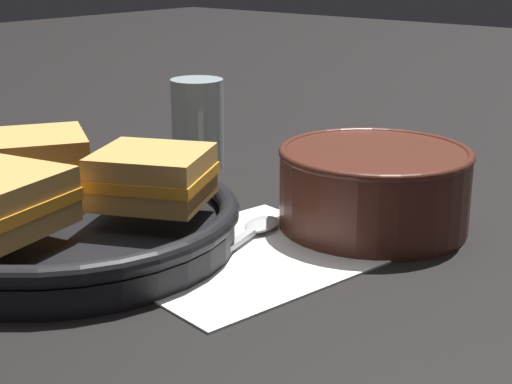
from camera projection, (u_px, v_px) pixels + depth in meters
ground_plane at (240, 226)px, 0.75m from camera, size 4.00×4.00×0.00m
napkin at (242, 256)px, 0.67m from camera, size 0.24×0.22×0.00m
soup_bowl at (374, 183)px, 0.74m from camera, size 0.18×0.18×0.08m
spoon at (253, 230)px, 0.72m from camera, size 0.15×0.05×0.01m
skillet at (68, 224)px, 0.69m from camera, size 0.30×0.30×0.04m
sandwich_near_right at (152, 176)px, 0.68m from camera, size 0.12×0.13×0.05m
sandwich_far_left at (38, 158)px, 0.74m from camera, size 0.13×0.13×0.05m
drinking_glass at (198, 123)px, 0.94m from camera, size 0.06×0.06×0.11m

